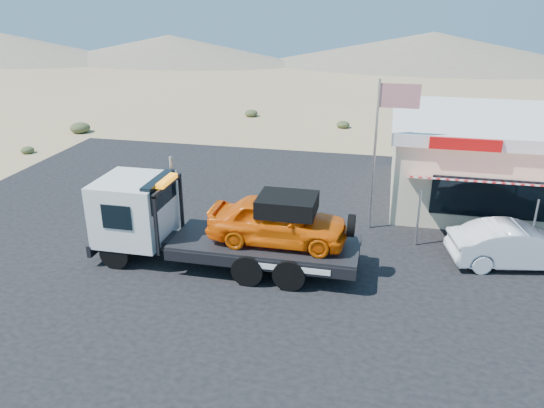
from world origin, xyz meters
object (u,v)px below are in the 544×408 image
object	(u,v)px
jerky_store	(508,159)
flagpole	(382,139)
tow_truck	(218,221)
white_sedan	(517,245)

from	to	relation	value
jerky_store	flagpole	world-z (taller)	flagpole
tow_truck	white_sedan	bearing A→B (deg)	11.92
jerky_store	flagpole	distance (m)	7.36
tow_truck	flagpole	world-z (taller)	flagpole
flagpole	tow_truck	bearing A→B (deg)	-141.33
jerky_store	white_sedan	bearing A→B (deg)	-95.77
white_sedan	flagpole	xyz separation A→B (m)	(-4.90, 2.07, 2.99)
flagpole	jerky_store	bearing A→B (deg)	38.79
white_sedan	jerky_store	distance (m)	6.69
white_sedan	jerky_store	bearing A→B (deg)	-16.76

